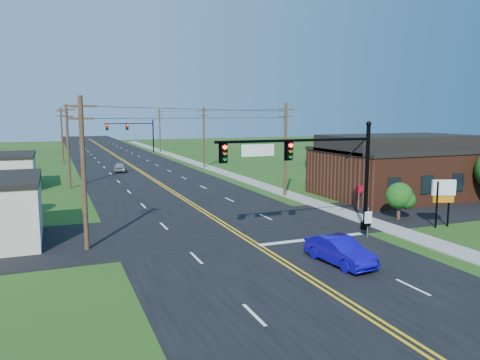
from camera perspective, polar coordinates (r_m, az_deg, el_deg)
name	(u,v)px	position (r m, az deg, el deg)	size (l,w,h in m)	color
ground	(315,285)	(22.74, 9.13, -12.54)	(260.00, 260.00, 0.00)	#223F12
road_main	(135,169)	(69.52, -12.62, 1.30)	(16.00, 220.00, 0.04)	black
road_cross	(226,228)	(33.12, -1.68, -5.82)	(70.00, 10.00, 0.04)	black
sidewalk	(227,174)	(62.56, -1.57, 0.78)	(2.00, 160.00, 0.08)	gray
signal_mast_main	(310,164)	(30.56, 8.57, 1.93)	(11.30, 0.60, 7.48)	black
signal_mast_far	(132,131)	(99.45, -13.03, 5.88)	(10.98, 0.60, 7.48)	black
brick_building	(397,172)	(48.04, 18.61, 0.93)	(14.20, 11.20, 4.70)	#4F2516
utility_pole_left_a	(83,171)	(28.40, -18.54, 1.08)	(1.80, 0.28, 9.00)	#362118
utility_pole_left_b	(68,145)	(53.29, -20.24, 4.07)	(1.80, 0.28, 9.00)	#362118
utility_pole_left_c	(62,134)	(80.25, -20.88, 5.21)	(1.80, 0.28, 9.00)	#362118
utility_pole_right_a	(285,148)	(45.40, 5.55, 3.93)	(1.80, 0.28, 9.00)	#362118
utility_pole_right_b	(204,136)	(69.47, -4.44, 5.36)	(1.80, 0.28, 9.00)	#362118
utility_pole_right_c	(160,130)	(98.47, -9.75, 6.05)	(1.80, 0.28, 9.00)	#362118
tree_right_back	(318,163)	(52.11, 9.54, 2.04)	(3.00, 3.00, 4.10)	#362118
shrub_corner	(399,196)	(37.21, 18.86, -1.83)	(2.00, 2.00, 2.86)	#362118
tree_left	(15,189)	(40.68, -25.78, -0.95)	(2.40, 2.40, 3.37)	#362118
blue_car	(340,251)	(25.65, 12.07, -8.51)	(1.54, 4.40, 1.45)	#1108AD
distant_car	(119,167)	(66.51, -14.49, 1.50)	(1.56, 3.88, 1.32)	#9E9EA2
route_sign	(368,220)	(31.24, 15.35, -4.76)	(0.51, 0.10, 2.04)	slate
stop_sign	(359,192)	(40.12, 14.31, -1.40)	(0.76, 0.08, 2.14)	slate
pylon_sign	(444,193)	(35.82, 23.56, -1.43)	(1.63, 0.77, 3.39)	black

